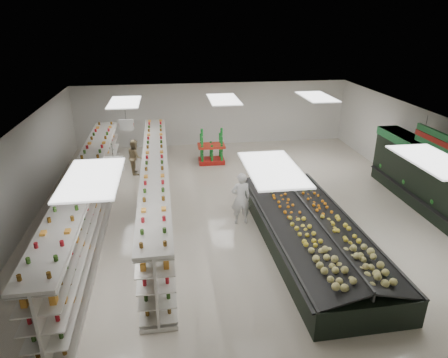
{
  "coord_description": "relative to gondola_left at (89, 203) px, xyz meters",
  "views": [
    {
      "loc": [
        -2.29,
        -12.25,
        6.45
      ],
      "look_at": [
        -0.53,
        0.2,
        1.21
      ],
      "focal_mm": 32.0,
      "sensor_mm": 36.0,
      "label": 1
    }
  ],
  "objects": [
    {
      "name": "floor",
      "position": [
        4.91,
        0.46,
        -0.93
      ],
      "size": [
        16.0,
        16.0,
        0.0
      ],
      "primitive_type": "plane",
      "color": "beige",
      "rests_on": "ground"
    },
    {
      "name": "ceiling",
      "position": [
        4.91,
        0.46,
        2.27
      ],
      "size": [
        14.0,
        16.0,
        0.02
      ],
      "primitive_type": "cube",
      "color": "white",
      "rests_on": "wall_back"
    },
    {
      "name": "wall_back",
      "position": [
        4.91,
        8.46,
        0.67
      ],
      "size": [
        14.0,
        0.02,
        3.2
      ],
      "primitive_type": "cube",
      "color": "silver",
      "rests_on": "floor"
    },
    {
      "name": "wall_left",
      "position": [
        -2.09,
        0.46,
        0.67
      ],
      "size": [
        0.02,
        16.0,
        3.2
      ],
      "primitive_type": "cube",
      "color": "silver",
      "rests_on": "floor"
    },
    {
      "name": "wall_right",
      "position": [
        11.91,
        0.46,
        0.67
      ],
      "size": [
        0.02,
        16.0,
        3.2
      ],
      "primitive_type": "cube",
      "color": "silver",
      "rests_on": "floor"
    },
    {
      "name": "produce_wall_case",
      "position": [
        11.44,
        -1.04,
        0.31
      ],
      "size": [
        0.93,
        8.0,
        2.2
      ],
      "color": "black",
      "rests_on": "floor"
    },
    {
      "name": "aisle_sign_near",
      "position": [
        1.11,
        -1.54,
        1.82
      ],
      "size": [
        0.52,
        0.06,
        0.75
      ],
      "color": "white",
      "rests_on": "ceiling"
    },
    {
      "name": "aisle_sign_far",
      "position": [
        1.11,
        2.46,
        1.82
      ],
      "size": [
        0.52,
        0.06,
        0.75
      ],
      "color": "white",
      "rests_on": "ceiling"
    },
    {
      "name": "hortifruti_banner",
      "position": [
        11.16,
        -1.04,
        1.72
      ],
      "size": [
        0.12,
        3.2,
        0.95
      ],
      "color": "#1D6C35",
      "rests_on": "ceiling"
    },
    {
      "name": "gondola_left",
      "position": [
        0.0,
        0.0,
        0.0
      ],
      "size": [
        1.04,
        11.67,
        2.02
      ],
      "rotation": [
        0.0,
        0.0,
        0.01
      ],
      "color": "silver",
      "rests_on": "floor"
    },
    {
      "name": "gondola_center",
      "position": [
        2.09,
        0.72,
        -0.03
      ],
      "size": [
        1.01,
        11.29,
        1.95
      ],
      "rotation": [
        0.0,
        0.0,
        0.01
      ],
      "color": "silver",
      "rests_on": "floor"
    },
    {
      "name": "produce_island",
      "position": [
        6.6,
        -1.94,
        -0.43
      ],
      "size": [
        2.83,
        7.43,
        1.1
      ],
      "rotation": [
        0.0,
        0.0,
        0.02
      ],
      "color": "black",
      "rests_on": "floor"
    },
    {
      "name": "soda_endcap",
      "position": [
        4.49,
        5.55,
        -0.17
      ],
      "size": [
        1.24,
        0.85,
        1.57
      ],
      "rotation": [
        0.0,
        0.0,
        -0.01
      ],
      "color": "#A21812",
      "rests_on": "floor"
    },
    {
      "name": "shopper_main",
      "position": [
        4.81,
        -0.29,
        -0.04
      ],
      "size": [
        0.67,
        0.46,
        1.78
      ],
      "primitive_type": "imported",
      "rotation": [
        0.0,
        0.0,
        3.19
      ],
      "color": "white",
      "rests_on": "floor"
    },
    {
      "name": "shopper_background",
      "position": [
        1.11,
        4.73,
        -0.18
      ],
      "size": [
        0.57,
        0.79,
        1.5
      ],
      "primitive_type": "imported",
      "rotation": [
        0.0,
        0.0,
        1.74
      ],
      "color": "tan",
      "rests_on": "floor"
    }
  ]
}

